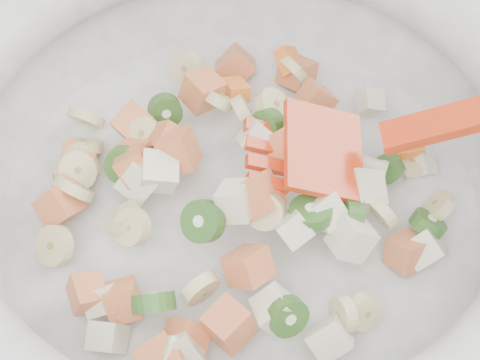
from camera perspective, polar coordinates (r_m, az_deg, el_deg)
mixing_bowl at (r=0.46m, az=0.02°, el=0.98°), size 0.46×0.41×0.16m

